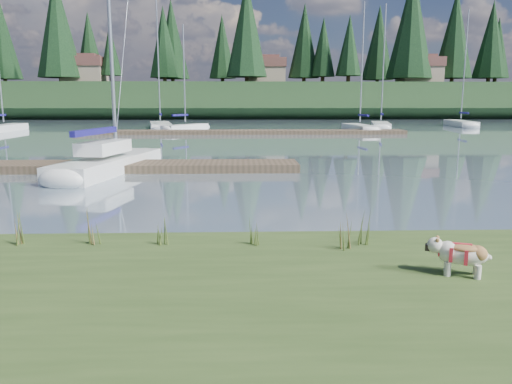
{
  "coord_description": "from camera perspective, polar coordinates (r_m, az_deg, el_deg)",
  "views": [
    {
      "loc": [
        1.77,
        -9.93,
        2.6
      ],
      "look_at": [
        2.1,
        -0.5,
        0.87
      ],
      "focal_mm": 35.0,
      "sensor_mm": 36.0,
      "label": 1
    }
  ],
  "objects": [
    {
      "name": "ground",
      "position": [
        40.05,
        -4.52,
        6.63
      ],
      "size": [
        200.0,
        200.0,
        0.0
      ],
      "primitive_type": "plane",
      "color": "gray",
      "rests_on": "ground"
    },
    {
      "name": "ridge",
      "position": [
        82.95,
        -3.24,
        10.29
      ],
      "size": [
        200.0,
        20.0,
        5.0
      ],
      "primitive_type": "cube",
      "color": "#1A3118",
      "rests_on": "ground"
    },
    {
      "name": "bulldog",
      "position": [
        7.07,
        22.41,
        -6.47
      ],
      "size": [
        0.81,
        0.52,
        0.48
      ],
      "rotation": [
        0.0,
        0.0,
        2.77
      ],
      "color": "silver",
      "rests_on": "bank"
    },
    {
      "name": "sailboat_main",
      "position": [
        19.75,
        -15.72,
        3.67
      ],
      "size": [
        2.94,
        7.8,
        11.13
      ],
      "rotation": [
        0.0,
        0.0,
        1.38
      ],
      "color": "white",
      "rests_on": "ground"
    },
    {
      "name": "dock_near",
      "position": [
        19.94,
        -18.8,
        2.77
      ],
      "size": [
        16.0,
        2.0,
        0.3
      ],
      "primitive_type": "cube",
      "color": "#4C3D2C",
      "rests_on": "ground"
    },
    {
      "name": "dock_far",
      "position": [
        40.0,
        -1.64,
        6.86
      ],
      "size": [
        26.0,
        2.2,
        0.3
      ],
      "primitive_type": "cube",
      "color": "#4C3D2C",
      "rests_on": "ground"
    },
    {
      "name": "sailboat_bg_0",
      "position": [
        49.3,
        -26.53,
        6.65
      ],
      "size": [
        1.54,
        7.31,
        10.65
      ],
      "rotation": [
        0.0,
        0.0,
        1.56
      ],
      "color": "white",
      "rests_on": "ground"
    },
    {
      "name": "sailboat_bg_1",
      "position": [
        49.03,
        -10.9,
        7.53
      ],
      "size": [
        3.47,
        9.33,
        13.51
      ],
      "rotation": [
        0.0,
        0.0,
        1.76
      ],
      "color": "white",
      "rests_on": "ground"
    },
    {
      "name": "sailboat_bg_2",
      "position": [
        44.71,
        -7.66,
        7.38
      ],
      "size": [
        4.14,
        5.6,
        9.1
      ],
      "rotation": [
        0.0,
        0.0,
        1.01
      ],
      "color": "white",
      "rests_on": "ground"
    },
    {
      "name": "sailboat_bg_3",
      "position": [
        45.05,
        11.53,
        7.28
      ],
      "size": [
        1.91,
        7.4,
        10.84
      ],
      "rotation": [
        0.0,
        0.0,
        1.64
      ],
      "color": "white",
      "rests_on": "ground"
    },
    {
      "name": "sailboat_bg_4",
      "position": [
        49.95,
        14.03,
        7.46
      ],
      "size": [
        3.25,
        7.93,
        11.49
      ],
      "rotation": [
        0.0,
        0.0,
        1.34
      ],
      "color": "white",
      "rests_on": "ground"
    },
    {
      "name": "sailboat_bg_5",
      "position": [
        57.05,
        22.14,
        7.33
      ],
      "size": [
        2.82,
        8.39,
        11.74
      ],
      "rotation": [
        0.0,
        0.0,
        1.42
      ],
      "color": "white",
      "rests_on": "ground"
    },
    {
      "name": "weed_0",
      "position": [
        8.32,
        -18.13,
        -3.99
      ],
      "size": [
        0.17,
        0.14,
        0.62
      ],
      "color": "#475B23",
      "rests_on": "bank"
    },
    {
      "name": "weed_1",
      "position": [
        8.08,
        -10.79,
        -4.42
      ],
      "size": [
        0.17,
        0.14,
        0.5
      ],
      "color": "#475B23",
      "rests_on": "bank"
    },
    {
      "name": "weed_2",
      "position": [
        7.81,
        10.2,
        -4.74
      ],
      "size": [
        0.17,
        0.14,
        0.56
      ],
      "color": "#475B23",
      "rests_on": "bank"
    },
    {
      "name": "weed_3",
      "position": [
        8.73,
        -25.44,
        -4.02
      ],
      "size": [
        0.17,
        0.14,
        0.55
      ],
      "color": "#475B23",
      "rests_on": "bank"
    },
    {
      "name": "weed_4",
      "position": [
        7.89,
        -0.34,
        -4.75
      ],
      "size": [
        0.17,
        0.14,
        0.45
      ],
      "color": "#475B23",
      "rests_on": "bank"
    },
    {
      "name": "weed_5",
      "position": [
        8.14,
        12.39,
        -4.23
      ],
      "size": [
        0.17,
        0.14,
        0.55
      ],
      "color": "#475B23",
      "rests_on": "bank"
    },
    {
      "name": "mud_lip",
      "position": [
        8.88,
        -13.49,
        -6.46
      ],
      "size": [
        60.0,
        0.5,
        0.14
      ],
      "primitive_type": "cube",
      "color": "#33281C",
      "rests_on": "ground"
    },
    {
      "name": "conifer_2",
      "position": [
        83.12,
        -21.75,
        17.24
      ],
      "size": [
        6.6,
        6.6,
        16.05
      ],
      "color": "#382619",
      "rests_on": "ridge"
    },
    {
      "name": "conifer_3",
      "position": [
        83.27,
        -10.51,
        16.51
      ],
      "size": [
        4.84,
        4.84,
        12.25
      ],
      "color": "#382619",
      "rests_on": "ridge"
    },
    {
      "name": "conifer_4",
      "position": [
        76.66,
        -1.08,
        18.24
      ],
      "size": [
        6.16,
        6.16,
        15.1
      ],
      "color": "#382619",
      "rests_on": "ridge"
    },
    {
      "name": "conifer_5",
      "position": [
        81.43,
        7.7,
        16.09
      ],
      "size": [
        3.96,
        3.96,
        10.35
      ],
      "color": "#382619",
      "rests_on": "ridge"
    },
    {
      "name": "conifer_6",
      "position": [
        83.01,
        17.33,
        17.82
      ],
      "size": [
        7.04,
        7.04,
        17.0
      ],
      "color": "#382619",
      "rests_on": "ridge"
    },
    {
      "name": "conifer_7",
      "position": [
        90.88,
        25.3,
        15.48
      ],
      "size": [
        5.28,
        5.28,
        13.2
      ],
      "color": "#382619",
      "rests_on": "ridge"
    },
    {
      "name": "house_0",
      "position": [
        83.52,
        -19.0,
        13.06
      ],
      "size": [
        6.3,
        5.3,
        4.65
      ],
      "color": "gray",
      "rests_on": "ridge"
    },
    {
      "name": "house_1",
      "position": [
        81.17,
        1.06,
        13.71
      ],
      "size": [
        6.3,
        5.3,
        4.65
      ],
      "color": "gray",
      "rests_on": "ridge"
    },
    {
      "name": "house_2",
      "position": [
        83.95,
        18.18,
        13.09
      ],
      "size": [
        6.3,
        5.3,
        4.65
      ],
      "color": "gray",
      "rests_on": "ridge"
    }
  ]
}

